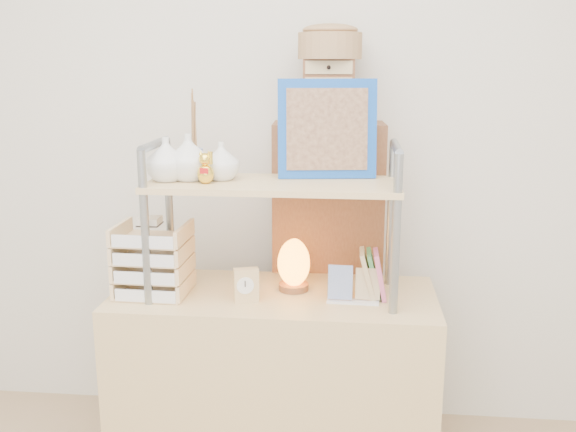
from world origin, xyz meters
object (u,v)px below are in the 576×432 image
object	(u,v)px
desk	(274,385)
letter_tray	(152,264)
cabinet	(327,281)
salt_lamp	(294,264)

from	to	relation	value
desk	letter_tray	world-z (taller)	letter_tray
desk	cabinet	size ratio (longest dim) A/B	0.89
letter_tray	cabinet	bearing A→B (deg)	34.28
letter_tray	desk	bearing A→B (deg)	7.12
salt_lamp	cabinet	bearing A→B (deg)	70.98
letter_tray	salt_lamp	bearing A→B (deg)	11.05
desk	letter_tray	size ratio (longest dim) A/B	4.07
cabinet	salt_lamp	size ratio (longest dim) A/B	6.76
cabinet	letter_tray	xyz separation A→B (m)	(-0.62, -0.43, 0.19)
cabinet	salt_lamp	distance (m)	0.39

